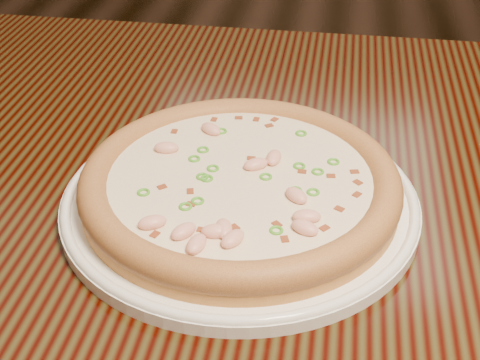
# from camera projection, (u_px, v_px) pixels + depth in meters

# --- Properties ---
(ground) EXTENTS (9.00, 9.00, 0.00)m
(ground) POSITION_uv_depth(u_px,v_px,m) (210.00, 278.00, 1.65)
(ground) COLOR black
(hero_table) EXTENTS (1.20, 0.80, 0.75)m
(hero_table) POSITION_uv_depth(u_px,v_px,m) (359.00, 264.00, 0.71)
(hero_table) COLOR black
(hero_table) RESTS_ON ground
(plate) EXTENTS (0.33, 0.33, 0.02)m
(plate) POSITION_uv_depth(u_px,v_px,m) (240.00, 199.00, 0.62)
(plate) COLOR white
(plate) RESTS_ON hero_table
(pizza) EXTENTS (0.30, 0.30, 0.03)m
(pizza) POSITION_uv_depth(u_px,v_px,m) (240.00, 183.00, 0.61)
(pizza) COLOR #C48046
(pizza) RESTS_ON plate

